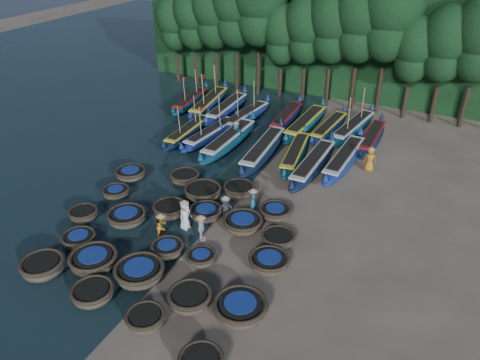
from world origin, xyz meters
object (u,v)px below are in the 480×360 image
at_px(coracle_5, 79,239).
at_px(coracle_23, 239,189).
at_px(coracle_10, 83,214).
at_px(fisherman_1, 253,200).
at_px(coracle_1, 43,266).
at_px(coracle_6, 94,260).
at_px(fisherman_2, 162,226).
at_px(long_boat_9, 191,101).
at_px(coracle_22, 203,192).
at_px(long_boat_14, 306,124).
at_px(coracle_16, 170,209).
at_px(coracle_2, 93,293).
at_px(coracle_14, 269,261).
at_px(coracle_7, 139,272).
at_px(coracle_8, 190,298).
at_px(long_boat_4, 229,140).
at_px(coracle_24, 275,212).
at_px(long_boat_2, 188,132).
at_px(long_boat_15, 329,128).
at_px(coracle_19, 278,238).
at_px(long_boat_5, 263,150).
at_px(long_boat_7, 313,164).
at_px(coracle_11, 127,217).
at_px(coracle_15, 116,192).
at_px(fisherman_3, 226,208).
at_px(long_boat_11, 227,108).
at_px(long_boat_16, 353,128).
at_px(long_boat_8, 344,159).
at_px(long_boat_10, 209,103).
at_px(coracle_13, 201,257).
at_px(fisherman_5, 236,133).
at_px(coracle_20, 131,173).
at_px(coracle_12, 168,248).
at_px(long_boat_12, 246,116).
at_px(fisherman_6, 370,159).
at_px(coracle_3, 145,319).
at_px(fisherman_0, 185,214).
at_px(coracle_17, 206,212).
at_px(long_boat_6, 295,154).

height_order(coracle_5, coracle_23, coracle_23).
height_order(coracle_10, fisherman_1, fisherman_1).
height_order(coracle_1, coracle_6, coracle_1).
bearing_deg(fisherman_2, long_boat_9, 26.20).
xyz_separation_m(coracle_22, long_boat_14, (2.26, 12.70, 0.14)).
distance_m(coracle_6, coracle_16, 5.60).
height_order(coracle_2, coracle_14, coracle_2).
bearing_deg(coracle_7, coracle_8, -7.69).
distance_m(long_boat_4, long_boat_9, 9.43).
relative_size(coracle_8, coracle_24, 0.94).
relative_size(long_boat_2, long_boat_15, 0.99).
bearing_deg(coracle_24, coracle_23, 155.73).
distance_m(coracle_19, long_boat_9, 21.56).
relative_size(coracle_19, coracle_23, 0.88).
bearing_deg(coracle_14, long_boat_5, 115.27).
bearing_deg(long_boat_7, coracle_11, -124.79).
distance_m(coracle_15, fisherman_3, 7.38).
relative_size(long_boat_11, long_boat_16, 0.99).
bearing_deg(long_boat_8, coracle_10, -130.16).
bearing_deg(long_boat_2, coracle_23, -40.74).
height_order(long_boat_10, long_boat_16, long_boat_10).
relative_size(coracle_10, coracle_13, 0.92).
bearing_deg(coracle_1, fisherman_5, 84.33).
height_order(coracle_22, fisherman_2, fisherman_2).
bearing_deg(coracle_20, coracle_1, -77.73).
relative_size(coracle_12, long_boat_12, 0.26).
xyz_separation_m(coracle_13, coracle_22, (-3.10, 5.49, 0.07)).
distance_m(coracle_14, fisherman_6, 12.62).
height_order(coracle_2, fisherman_2, fisherman_2).
relative_size(coracle_1, coracle_2, 1.08).
height_order(long_boat_2, fisherman_5, long_boat_2).
bearing_deg(coracle_14, coracle_16, 166.56).
distance_m(coracle_20, coracle_24, 10.42).
height_order(long_boat_7, fisherman_5, fisherman_5).
height_order(coracle_2, coracle_24, same).
xyz_separation_m(coracle_3, fisherman_0, (-2.28, 6.88, 0.54)).
bearing_deg(coracle_23, coracle_1, -116.07).
distance_m(long_boat_4, long_boat_10, 8.10).
bearing_deg(fisherman_0, long_boat_9, 37.44).
bearing_deg(coracle_17, coracle_23, 79.05).
bearing_deg(long_boat_9, coracle_22, -62.12).
height_order(coracle_12, coracle_24, coracle_24).
bearing_deg(coracle_20, fisherman_0, -26.81).
relative_size(coracle_16, long_boat_2, 0.33).
bearing_deg(coracle_10, long_boat_12, 82.79).
bearing_deg(coracle_3, long_boat_12, 104.84).
bearing_deg(coracle_11, coracle_7, -44.84).
bearing_deg(coracle_13, fisherman_0, 136.02).
xyz_separation_m(coracle_20, long_boat_6, (8.91, 7.35, 0.12)).
relative_size(coracle_20, fisherman_6, 1.21).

